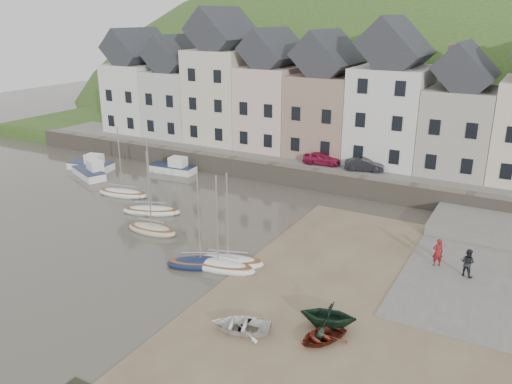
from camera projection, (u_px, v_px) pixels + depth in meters
The scene contains 24 objects.
ground at pixel (210, 263), 32.83m from camera, with size 160.00×160.00×0.00m, color #434035.
quay_land at pixel (366, 146), 58.99m from camera, with size 90.00×30.00×1.50m, color #305120.
quay_street at pixel (330, 163), 49.24m from camera, with size 70.00×7.00×0.10m, color slate.
seawall at pixel (315, 179), 46.57m from camera, with size 70.00×1.20×1.80m, color slate.
beach at pixel (380, 308), 27.75m from camera, with size 18.00×26.00×0.06m, color brown.
slipway at pixel (478, 265), 32.50m from camera, with size 8.00×18.00×0.12m, color slate.
hillside at pixel (381, 213), 90.52m from camera, with size 134.40×84.00×84.00m.
townhouse_terrace at pixel (363, 99), 49.43m from camera, with size 61.05×8.00×13.93m.
sailboat_0 at pixel (123, 193), 44.94m from camera, with size 4.94×2.37×6.32m.
sailboat_1 at pixel (151, 210), 40.93m from camera, with size 4.93×3.20×6.32m.
sailboat_2 at pixel (152, 229), 37.35m from camera, with size 4.14×1.75×6.32m.
sailboat_3 at pixel (218, 265), 32.00m from camera, with size 5.12×2.27×6.32m.
sailboat_4 at pixel (228, 261), 32.52m from camera, with size 4.85×2.95×6.32m.
sailboat_5 at pixel (200, 263), 32.32m from camera, with size 4.49×3.37×6.32m.
motorboat_0 at pixel (92, 164), 52.45m from camera, with size 4.93×2.53×1.70m.
motorboat_1 at pixel (90, 171), 50.02m from camera, with size 5.02×3.49×1.70m.
motorboat_2 at pixel (174, 167), 51.40m from camera, with size 4.73×2.12×1.70m.
rowboat_white at pixel (241, 325), 25.64m from camera, with size 2.16×3.02×0.63m, color white.
rowboat_green at pixel (328, 315), 25.74m from camera, with size 2.43×2.81×1.48m, color black.
rowboat_red at pixel (322, 336), 24.86m from camera, with size 1.82×2.55×0.53m, color maroon.
person_red at pixel (438, 252), 32.00m from camera, with size 0.66×0.43×1.80m, color maroon.
person_dark at pixel (467, 263), 30.72m from camera, with size 0.85×0.66×1.75m, color black.
car_left at pixel (322, 158), 48.41m from camera, with size 1.40×3.49×1.19m, color maroon.
car_right at pixel (364, 165), 46.50m from camera, with size 1.23×3.53×1.16m, color black.
Camera 1 is at (16.96, -24.37, 15.03)m, focal length 36.09 mm.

